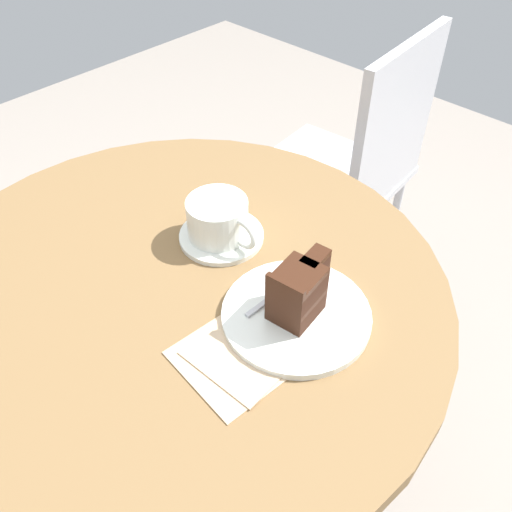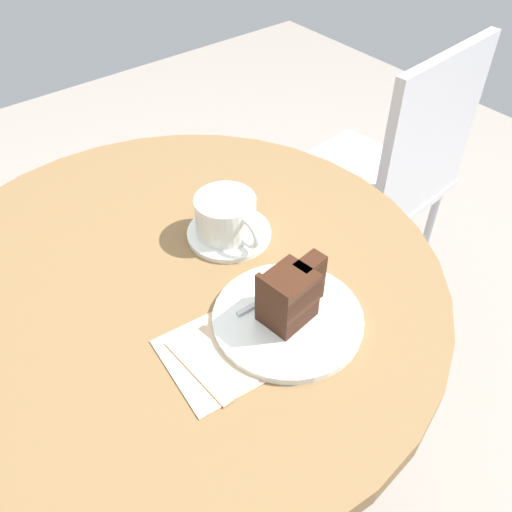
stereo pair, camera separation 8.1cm
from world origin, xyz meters
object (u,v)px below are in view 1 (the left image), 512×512
object	(u,v)px
coffee_cup	(218,218)
cake_plate	(296,315)
napkin	(240,353)
cafe_chair	(354,165)
saucer	(222,236)
cake_slice	(299,291)
teaspoon	(219,215)
fork	(292,283)

from	to	relation	value
coffee_cup	cake_plate	xyz separation A→B (m)	(0.20, -0.04, -0.04)
cake_plate	napkin	size ratio (longest dim) A/B	1.31
napkin	cafe_chair	size ratio (longest dim) A/B	0.19
saucer	coffee_cup	size ratio (longest dim) A/B	1.04
coffee_cup	cake_slice	size ratio (longest dim) A/B	1.28
saucer	cafe_chair	xyz separation A→B (m)	(-0.13, 0.59, -0.21)
teaspoon	cake_slice	distance (m)	0.25
cake_slice	cafe_chair	size ratio (longest dim) A/B	0.12
cake_plate	napkin	bearing A→B (deg)	-96.91
teaspoon	napkin	bearing A→B (deg)	-115.20
saucer	cake_plate	world-z (taller)	cake_plate
saucer	napkin	bearing A→B (deg)	-37.71
saucer	cake_slice	xyz separation A→B (m)	(0.20, -0.04, 0.05)
napkin	coffee_cup	bearing A→B (deg)	143.07
coffee_cup	napkin	distance (m)	0.24
teaspoon	fork	world-z (taller)	fork
fork	cafe_chair	world-z (taller)	cafe_chair
napkin	cake_plate	bearing A→B (deg)	83.09
cake_plate	napkin	distance (m)	0.10
cafe_chair	cake_plate	bearing A→B (deg)	22.09
fork	cafe_chair	xyz separation A→B (m)	(-0.29, 0.60, -0.22)
saucer	cake_plate	bearing A→B (deg)	-12.85
cake_slice	fork	bearing A→B (deg)	140.08
cake_slice	fork	world-z (taller)	cake_slice
coffee_cup	teaspoon	bearing A→B (deg)	137.50
cake_plate	fork	xyz separation A→B (m)	(-0.04, 0.04, 0.01)
cake_slice	napkin	size ratio (longest dim) A/B	0.65
cake_plate	coffee_cup	bearing A→B (deg)	167.91
saucer	cake_slice	bearing A→B (deg)	-11.75
coffee_cup	saucer	bearing A→B (deg)	45.12
saucer	fork	xyz separation A→B (m)	(0.16, -0.01, 0.01)
cake_slice	fork	xyz separation A→B (m)	(-0.04, 0.03, -0.04)
cake_slice	cake_plate	bearing A→B (deg)	-72.96
coffee_cup	cake_plate	distance (m)	0.21
saucer	napkin	size ratio (longest dim) A/B	0.86
cake_plate	cake_slice	world-z (taller)	cake_slice
coffee_cup	napkin	xyz separation A→B (m)	(0.19, -0.14, -0.04)
cake_slice	napkin	bearing A→B (deg)	-95.92
saucer	fork	distance (m)	0.16
teaspoon	fork	bearing A→B (deg)	-88.25
saucer	fork	world-z (taller)	fork
teaspoon	cafe_chair	world-z (taller)	cafe_chair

